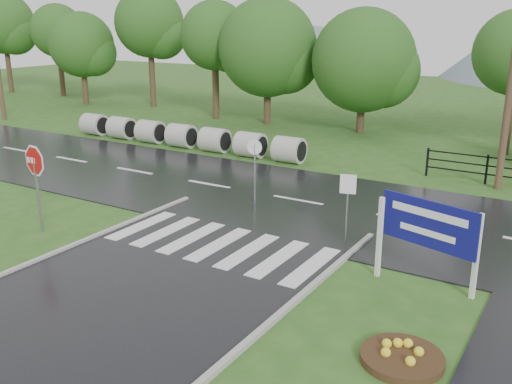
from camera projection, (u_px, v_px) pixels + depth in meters
The scene contains 11 objects.
ground at pixel (89, 319), 12.64m from camera, with size 120.00×120.00×0.00m, color #2C571D.
main_road at pixel (298, 201), 20.79m from camera, with size 90.00×8.00×0.04m, color black.
crosswalk at pixel (219, 244), 16.69m from camera, with size 6.50×2.80×0.02m.
treeline at pixel (430, 138), 31.70m from camera, with size 83.20×5.20×10.00m.
culvert_pipes at pixel (181, 136), 29.38m from camera, with size 13.90×1.20×1.20m.
stop_sign at pixel (35, 169), 17.27m from camera, with size 1.30×0.17×2.93m.
estate_billboard at pixel (428, 228), 13.73m from camera, with size 2.48×0.78×2.24m.
flower_bed at pixel (402, 356), 11.03m from camera, with size 1.62×1.62×0.32m.
reg_sign_small at pixel (348, 195), 16.48m from camera, with size 0.46×0.15×2.12m.
reg_sign_round at pixel (255, 163), 20.18m from camera, with size 0.53×0.15×2.34m.
utility_pole_east at pixel (511, 82), 21.10m from camera, with size 1.45×0.27×8.15m.
Camera 1 is at (9.05, -7.66, 6.39)m, focal length 40.00 mm.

